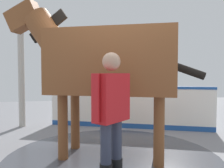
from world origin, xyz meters
TOP-DOWN VIEW (x-y plane):
  - ground_plane at (0.00, 0.00)m, footprint 16.00×16.00m
  - wet_patch at (-0.26, 0.06)m, footprint 3.52×3.52m
  - barrier_wall at (0.49, 1.93)m, footprint 3.84×1.59m
  - roof_post_near at (-2.17, 2.58)m, footprint 0.16×0.16m
  - horse at (-0.36, 0.10)m, footprint 3.18×1.67m
  - handler at (-0.45, -0.96)m, footprint 0.51×0.48m

SIDE VIEW (x-z plane):
  - ground_plane at x=0.00m, z-range -0.02..0.00m
  - wet_patch at x=-0.26m, z-range 0.00..0.00m
  - barrier_wall at x=0.49m, z-range -0.04..1.01m
  - handler at x=-0.45m, z-range 0.12..1.74m
  - roof_post_near at x=-2.17m, z-range 0.00..2.86m
  - horse at x=-0.36m, z-range 0.24..2.88m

